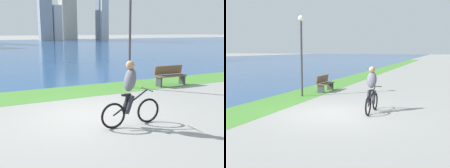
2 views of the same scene
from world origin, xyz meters
TOP-DOWN VIEW (x-y plane):
  - ground_plane at (0.00, 0.00)m, footprint 300.00×300.00m
  - grass_strip_bayside at (0.00, 3.16)m, footprint 120.00×2.20m
  - bay_water_surface at (0.00, 38.53)m, footprint 300.00×68.54m
  - cyclist_lead at (0.62, -1.29)m, footprint 1.72×0.52m
  - bench_near_path at (4.85, 2.49)m, footprint 1.50×0.47m
  - lamppost_tall at (2.95, 2.89)m, footprint 0.28×0.28m

SIDE VIEW (x-z plane):
  - ground_plane at x=0.00m, z-range 0.00..0.00m
  - bay_water_surface at x=0.00m, z-range 0.00..0.00m
  - grass_strip_bayside at x=0.00m, z-range 0.00..0.01m
  - bench_near_path at x=4.85m, z-range 0.00..0.90m
  - cyclist_lead at x=0.62m, z-range -0.01..1.70m
  - lamppost_tall at x=2.95m, z-range 0.61..4.59m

